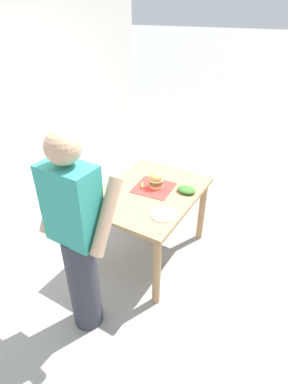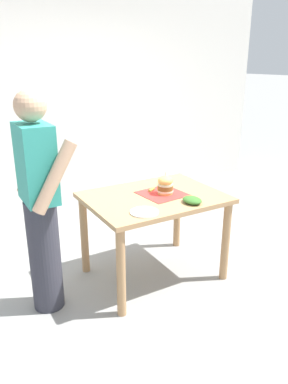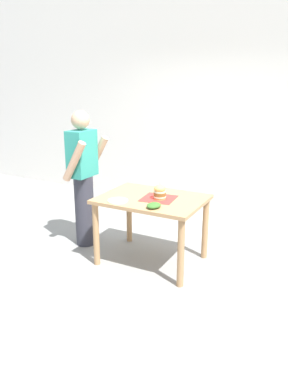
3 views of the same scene
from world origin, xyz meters
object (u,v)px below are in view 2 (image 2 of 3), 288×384
Objects in this scene: side_salad at (192,200)px; diner_across_table at (40,202)px; patio_table at (154,209)px; sandwich at (165,185)px; pickle_spear at (152,190)px; side_plate_with_forks at (144,212)px.

diner_across_table is at bearing 73.61° from side_salad.
side_salad is at bearing -106.39° from diner_across_table.
diner_across_table reaches higher than patio_table.
patio_table is 0.68× the size of diner_across_table.
sandwich is at bearing -92.42° from diner_across_table.
patio_table is 14.56× the size of pickle_spear.
pickle_spear is at bearing -85.76° from diner_across_table.
sandwich reaches higher than side_plate_with_forks.
diner_across_table reaches higher than side_salad.
diner_across_table is at bearing 65.26° from side_plate_with_forks.
pickle_spear is at bearing -19.49° from patio_table.
patio_table is 0.18m from pickle_spear.
sandwich is at bearing -98.27° from patio_table.
side_plate_with_forks is at bearing 88.22° from side_salad.
pickle_spear is (0.12, 0.07, -0.07)m from sandwich.
sandwich is 0.11× the size of diner_across_table.
side_plate_with_forks is (-0.39, 0.30, -0.01)m from pickle_spear.
patio_table is 0.41m from side_plate_with_forks.
side_salad is 0.11× the size of diner_across_table.
patio_table is at bearing 160.51° from pickle_spear.
sandwich is at bearing 13.95° from side_salad.
pickle_spear is at bearing -37.50° from side_plate_with_forks.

